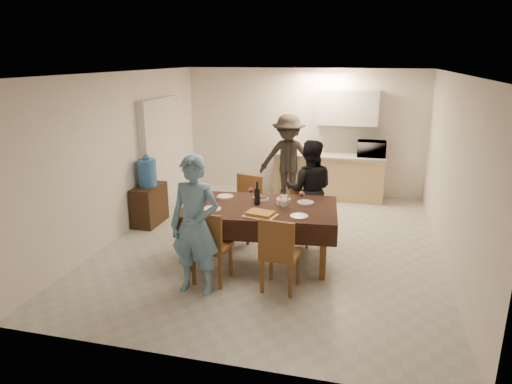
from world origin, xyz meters
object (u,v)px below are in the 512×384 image
at_px(dining_table, 260,209).
at_px(person_far, 309,190).
at_px(water_pitcher, 284,202).
at_px(wine_bottle, 257,193).
at_px(water_jug, 147,173).
at_px(console, 150,205).
at_px(savoury_tart, 260,214).
at_px(microwave, 372,149).
at_px(person_near, 195,226).
at_px(person_kitchen, 288,159).

bearing_deg(dining_table, person_far, 56.77).
bearing_deg(water_pitcher, wine_bottle, 165.96).
distance_m(wine_bottle, water_pitcher, 0.42).
bearing_deg(water_jug, console, 90.00).
xyz_separation_m(savoury_tart, person_far, (0.45, 1.43, -0.05)).
relative_size(savoury_tart, microwave, 0.72).
bearing_deg(dining_table, water_pitcher, -13.72).
bearing_deg(console, water_pitcher, -22.36).
bearing_deg(person_near, person_far, 66.33).
xyz_separation_m(dining_table, water_jug, (-2.22, 1.01, 0.13)).
height_order(microwave, person_near, person_near).
relative_size(console, water_jug, 1.59).
distance_m(console, savoury_tart, 2.75).
bearing_deg(person_kitchen, console, -138.15).
relative_size(dining_table, savoury_tart, 5.51).
xyz_separation_m(person_near, person_far, (1.10, 2.10, -0.07)).
height_order(microwave, person_far, person_far).
xyz_separation_m(water_pitcher, savoury_tart, (-0.25, -0.33, -0.07)).
distance_m(water_pitcher, person_kitchen, 2.98).
distance_m(console, wine_bottle, 2.46).
height_order(water_pitcher, person_near, person_near).
xyz_separation_m(savoury_tart, person_kitchen, (-0.22, 3.27, 0.03)).
bearing_deg(wine_bottle, dining_table, -45.00).
xyz_separation_m(wine_bottle, person_near, (-0.50, -1.10, -0.12)).
bearing_deg(person_kitchen, person_near, -96.22).
bearing_deg(person_far, wine_bottle, 53.42).
distance_m(wine_bottle, person_kitchen, 2.84).
bearing_deg(dining_table, water_jug, 150.01).
relative_size(dining_table, microwave, 3.99).
relative_size(wine_bottle, microwave, 0.60).
xyz_separation_m(console, person_near, (1.67, -2.06, 0.53)).
xyz_separation_m(wine_bottle, savoury_tart, (0.15, -0.43, -0.14)).
bearing_deg(microwave, water_jug, 32.21).
relative_size(water_jug, microwave, 0.84).
relative_size(console, savoury_tart, 1.84).
distance_m(person_near, person_kitchen, 3.96).
xyz_separation_m(console, savoury_tart, (2.32, -1.39, 0.51)).
distance_m(water_pitcher, person_far, 1.12).
bearing_deg(console, person_kitchen, 41.85).
distance_m(savoury_tart, person_kitchen, 3.28).
xyz_separation_m(dining_table, savoury_tart, (0.10, -0.38, 0.06)).
xyz_separation_m(wine_bottle, person_kitchen, (-0.07, 2.84, -0.12)).
relative_size(wine_bottle, savoury_tart, 0.83).
relative_size(person_near, person_far, 1.09).
bearing_deg(dining_table, wine_bottle, 129.41).
bearing_deg(savoury_tart, console, 149.12).
bearing_deg(wine_bottle, person_far, 59.04).
bearing_deg(water_jug, water_pitcher, -22.36).
height_order(dining_table, person_far, person_far).
height_order(water_jug, wine_bottle, wine_bottle).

